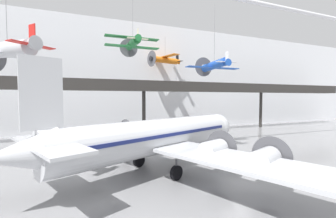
{
  "coord_description": "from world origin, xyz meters",
  "views": [
    {
      "loc": [
        -12.35,
        -15.46,
        7.3
      ],
      "look_at": [
        -1.77,
        10.54,
        5.91
      ],
      "focal_mm": 24.0,
      "sensor_mm": 36.0,
      "label": 1
    }
  ],
  "objects_px": {
    "suspended_plane_blue_trainer": "(214,65)",
    "suspended_plane_silver_racer": "(8,50)",
    "airliner_silver_main": "(153,138)",
    "suspended_plane_orange_highwing": "(165,60)",
    "stanchion_barrier": "(228,161)",
    "suspended_plane_green_biplane": "(133,43)"
  },
  "relations": [
    {
      "from": "airliner_silver_main",
      "to": "suspended_plane_green_biplane",
      "type": "xyz_separation_m",
      "value": [
        0.21,
        8.94,
        10.95
      ]
    },
    {
      "from": "suspended_plane_orange_highwing",
      "to": "suspended_plane_blue_trainer",
      "type": "distance_m",
      "value": 19.11
    },
    {
      "from": "suspended_plane_orange_highwing",
      "to": "suspended_plane_silver_racer",
      "type": "xyz_separation_m",
      "value": [
        -23.12,
        -24.66,
        -4.5
      ]
    },
    {
      "from": "suspended_plane_blue_trainer",
      "to": "suspended_plane_orange_highwing",
      "type": "bearing_deg",
      "value": 2.01
    },
    {
      "from": "suspended_plane_silver_racer",
      "to": "stanchion_barrier",
      "type": "height_order",
      "value": "suspended_plane_silver_racer"
    },
    {
      "from": "airliner_silver_main",
      "to": "suspended_plane_silver_racer",
      "type": "bearing_deg",
      "value": 151.13
    },
    {
      "from": "suspended_plane_green_biplane",
      "to": "stanchion_barrier",
      "type": "height_order",
      "value": "suspended_plane_green_biplane"
    },
    {
      "from": "suspended_plane_blue_trainer",
      "to": "stanchion_barrier",
      "type": "distance_m",
      "value": 13.96
    },
    {
      "from": "airliner_silver_main",
      "to": "suspended_plane_silver_racer",
      "type": "distance_m",
      "value": 14.03
    },
    {
      "from": "suspended_plane_orange_highwing",
      "to": "stanchion_barrier",
      "type": "relative_size",
      "value": 8.77
    },
    {
      "from": "suspended_plane_blue_trainer",
      "to": "stanchion_barrier",
      "type": "xyz_separation_m",
      "value": [
        -2.83,
        -7.18,
        -11.63
      ]
    },
    {
      "from": "suspended_plane_orange_highwing",
      "to": "suspended_plane_blue_trainer",
      "type": "xyz_separation_m",
      "value": [
        0.17,
        -18.76,
        -3.65
      ]
    },
    {
      "from": "suspended_plane_green_biplane",
      "to": "suspended_plane_orange_highwing",
      "type": "distance_m",
      "value": 20.33
    },
    {
      "from": "airliner_silver_main",
      "to": "suspended_plane_silver_racer",
      "type": "relative_size",
      "value": 2.59
    },
    {
      "from": "suspended_plane_silver_racer",
      "to": "stanchion_barrier",
      "type": "xyz_separation_m",
      "value": [
        20.45,
        -1.29,
        -10.78
      ]
    },
    {
      "from": "airliner_silver_main",
      "to": "suspended_plane_blue_trainer",
      "type": "distance_m",
      "value": 15.99
    },
    {
      "from": "suspended_plane_green_biplane",
      "to": "stanchion_barrier",
      "type": "relative_size",
      "value": 6.93
    },
    {
      "from": "airliner_silver_main",
      "to": "suspended_plane_green_biplane",
      "type": "bearing_deg",
      "value": 65.73
    },
    {
      "from": "suspended_plane_orange_highwing",
      "to": "suspended_plane_silver_racer",
      "type": "distance_m",
      "value": 34.1
    },
    {
      "from": "suspended_plane_silver_racer",
      "to": "suspended_plane_green_biplane",
      "type": "bearing_deg",
      "value": -97.19
    },
    {
      "from": "suspended_plane_green_biplane",
      "to": "suspended_plane_silver_racer",
      "type": "relative_size",
      "value": 0.68
    },
    {
      "from": "suspended_plane_blue_trainer",
      "to": "suspended_plane_silver_racer",
      "type": "bearing_deg",
      "value": 105.7
    }
  ]
}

